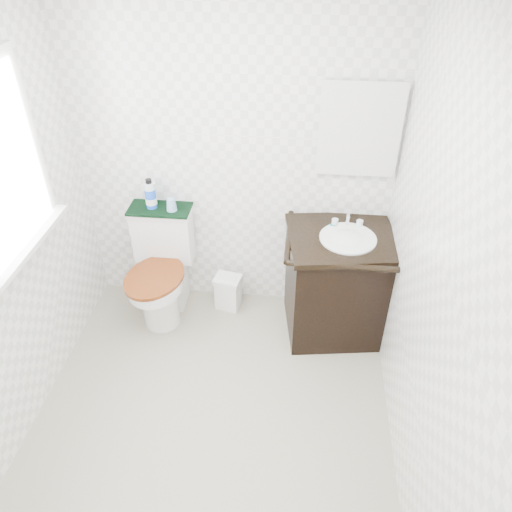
% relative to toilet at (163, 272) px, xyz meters
% --- Properties ---
extents(floor, '(2.40, 2.40, 0.00)m').
position_rel_toilet_xyz_m(floor, '(0.53, -0.97, -0.36)').
color(floor, '#A7A086').
rests_on(floor, ground).
extents(wall_back, '(2.40, 0.00, 2.40)m').
position_rel_toilet_xyz_m(wall_back, '(0.53, 0.23, 0.84)').
color(wall_back, white).
rests_on(wall_back, ground).
extents(wall_right, '(0.00, 2.40, 2.40)m').
position_rel_toilet_xyz_m(wall_right, '(1.63, -0.97, 0.84)').
color(wall_right, white).
rests_on(wall_right, ground).
extents(mirror, '(0.50, 0.02, 0.60)m').
position_rel_toilet_xyz_m(mirror, '(1.34, 0.21, 1.09)').
color(mirror, silver).
rests_on(mirror, wall_back).
extents(toilet, '(0.48, 0.67, 0.83)m').
position_rel_toilet_xyz_m(toilet, '(0.00, 0.00, 0.00)').
color(toilet, white).
rests_on(toilet, floor).
extents(vanity, '(0.80, 0.71, 0.92)m').
position_rel_toilet_xyz_m(vanity, '(1.29, -0.06, 0.07)').
color(vanity, black).
rests_on(vanity, floor).
extents(trash_bin, '(0.23, 0.19, 0.29)m').
position_rel_toilet_xyz_m(trash_bin, '(0.48, 0.08, -0.22)').
color(trash_bin, white).
rests_on(trash_bin, floor).
extents(towel, '(0.44, 0.22, 0.02)m').
position_rel_toilet_xyz_m(towel, '(0.00, 0.12, 0.48)').
color(towel, black).
rests_on(towel, toilet).
extents(mouthwash_bottle, '(0.08, 0.08, 0.22)m').
position_rel_toilet_xyz_m(mouthwash_bottle, '(-0.05, 0.13, 0.59)').
color(mouthwash_bottle, blue).
rests_on(mouthwash_bottle, towel).
extents(cup, '(0.07, 0.07, 0.09)m').
position_rel_toilet_xyz_m(cup, '(0.10, 0.10, 0.53)').
color(cup, '#85B1DA').
rests_on(cup, towel).
extents(soap_bar, '(0.07, 0.04, 0.02)m').
position_rel_toilet_xyz_m(soap_bar, '(1.23, 0.05, 0.47)').
color(soap_bar, '#187174').
rests_on(soap_bar, vanity).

